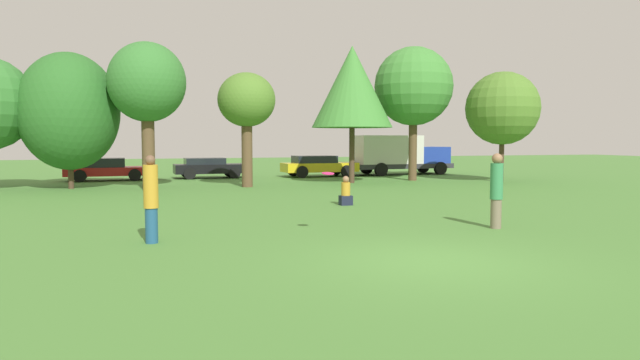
# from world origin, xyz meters

# --- Properties ---
(ground_plane) EXTENTS (120.00, 120.00, 0.00)m
(ground_plane) POSITION_xyz_m (0.00, 0.00, 0.00)
(ground_plane) COLOR #477A33
(person_thrower) EXTENTS (0.31, 0.31, 1.88)m
(person_thrower) POSITION_xyz_m (-4.85, 3.41, 0.96)
(person_thrower) COLOR navy
(person_thrower) RESTS_ON ground
(person_catcher) EXTENTS (0.31, 0.31, 1.87)m
(person_catcher) POSITION_xyz_m (3.38, 2.96, 0.97)
(person_catcher) COLOR #726651
(person_catcher) RESTS_ON ground
(frisbee) EXTENTS (0.29, 0.29, 0.05)m
(frisbee) POSITION_xyz_m (-0.93, 3.26, 1.43)
(frisbee) COLOR #F21E72
(bystander_sitting) EXTENTS (0.40, 0.34, 0.99)m
(bystander_sitting) POSITION_xyz_m (1.51, 8.80, 0.41)
(bystander_sitting) COLOR #191E33
(bystander_sitting) RESTS_ON ground
(tree_1) EXTENTS (4.38, 4.38, 6.11)m
(tree_1) POSITION_xyz_m (-8.17, 18.53, 3.48)
(tree_1) COLOR #473323
(tree_1) RESTS_ON ground
(tree_2) EXTENTS (3.38, 3.38, 6.49)m
(tree_2) POSITION_xyz_m (-4.81, 17.07, 4.66)
(tree_2) COLOR brown
(tree_2) RESTS_ON ground
(tree_3) EXTENTS (2.68, 2.68, 5.33)m
(tree_3) POSITION_xyz_m (-0.39, 17.14, 3.96)
(tree_3) COLOR brown
(tree_3) RESTS_ON ground
(tree_4) EXTENTS (4.13, 4.13, 6.96)m
(tree_4) POSITION_xyz_m (5.17, 18.00, 4.89)
(tree_4) COLOR #473323
(tree_4) RESTS_ON ground
(tree_5) EXTENTS (4.23, 4.23, 7.21)m
(tree_5) POSITION_xyz_m (8.95, 18.69, 5.06)
(tree_5) COLOR brown
(tree_5) RESTS_ON ground
(tree_6) EXTENTS (3.82, 3.82, 5.77)m
(tree_6) POSITION_xyz_m (12.99, 16.45, 3.85)
(tree_6) COLOR #473323
(tree_6) RESTS_ON ground
(parked_car_red) EXTENTS (4.46, 2.01, 1.22)m
(parked_car_red) POSITION_xyz_m (-7.00, 23.49, 0.65)
(parked_car_red) COLOR red
(parked_car_red) RESTS_ON ground
(parked_car_black) EXTENTS (4.13, 1.97, 1.17)m
(parked_car_black) POSITION_xyz_m (-1.44, 23.88, 0.64)
(parked_car_black) COLOR black
(parked_car_black) RESTS_ON ground
(parked_car_yellow) EXTENTS (4.54, 2.06, 1.26)m
(parked_car_yellow) POSITION_xyz_m (4.96, 23.21, 0.68)
(parked_car_yellow) COLOR gold
(parked_car_yellow) RESTS_ON ground
(delivery_truck_blue) EXTENTS (6.75, 2.65, 2.48)m
(delivery_truck_blue) POSITION_xyz_m (10.38, 23.76, 1.32)
(delivery_truck_blue) COLOR #2D2D33
(delivery_truck_blue) RESTS_ON ground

